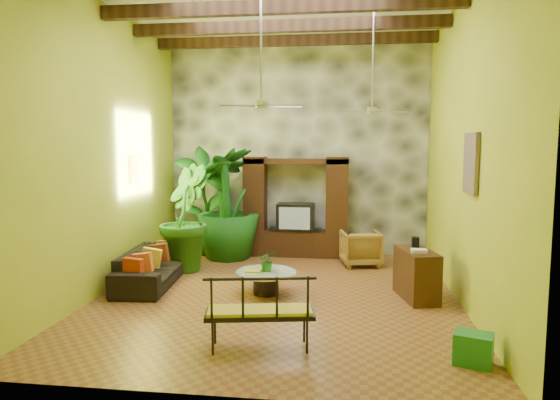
# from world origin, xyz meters

# --- Properties ---
(ground) EXTENTS (7.00, 7.00, 0.00)m
(ground) POSITION_xyz_m (0.00, 0.00, 0.00)
(ground) COLOR brown
(ground) RESTS_ON ground
(back_wall) EXTENTS (6.00, 0.02, 5.00)m
(back_wall) POSITION_xyz_m (0.00, 3.50, 2.50)
(back_wall) COLOR #A0B529
(back_wall) RESTS_ON ground
(left_wall) EXTENTS (0.02, 7.00, 5.00)m
(left_wall) POSITION_xyz_m (-3.00, 0.00, 2.50)
(left_wall) COLOR #A0B529
(left_wall) RESTS_ON ground
(right_wall) EXTENTS (0.02, 7.00, 5.00)m
(right_wall) POSITION_xyz_m (3.00, 0.00, 2.50)
(right_wall) COLOR #A0B529
(right_wall) RESTS_ON ground
(stone_accent_wall) EXTENTS (5.98, 0.10, 4.98)m
(stone_accent_wall) POSITION_xyz_m (0.00, 3.44, 2.50)
(stone_accent_wall) COLOR #393C40
(stone_accent_wall) RESTS_ON ground
(ceiling_beams) EXTENTS (5.95, 5.36, 0.22)m
(ceiling_beams) POSITION_xyz_m (0.00, 0.00, 4.78)
(ceiling_beams) COLOR #311D0F
(ceiling_beams) RESTS_ON ceiling
(entertainment_center) EXTENTS (2.40, 0.55, 2.30)m
(entertainment_center) POSITION_xyz_m (0.00, 3.14, 0.97)
(entertainment_center) COLOR black
(entertainment_center) RESTS_ON ground
(ceiling_fan_front) EXTENTS (1.28, 1.28, 1.86)m
(ceiling_fan_front) POSITION_xyz_m (-0.20, -0.40, 3.40)
(ceiling_fan_front) COLOR #ADADB2
(ceiling_fan_front) RESTS_ON ceiling
(ceiling_fan_back) EXTENTS (1.28, 1.28, 1.86)m
(ceiling_fan_back) POSITION_xyz_m (1.60, 1.20, 3.40)
(ceiling_fan_back) COLOR #ADADB2
(ceiling_fan_back) RESTS_ON ceiling
(wall_art_mask) EXTENTS (0.06, 0.32, 0.55)m
(wall_art_mask) POSITION_xyz_m (-2.96, 1.00, 2.10)
(wall_art_mask) COLOR gold
(wall_art_mask) RESTS_ON left_wall
(wall_art_painting) EXTENTS (0.06, 0.70, 0.90)m
(wall_art_painting) POSITION_xyz_m (2.96, -0.60, 2.30)
(wall_art_painting) COLOR navy
(wall_art_painting) RESTS_ON right_wall
(sofa) EXTENTS (1.03, 2.26, 0.64)m
(sofa) POSITION_xyz_m (-2.40, 0.40, 0.32)
(sofa) COLOR black
(sofa) RESTS_ON ground
(wicker_armchair) EXTENTS (0.93, 0.95, 0.74)m
(wicker_armchair) POSITION_xyz_m (1.48, 2.39, 0.37)
(wicker_armchair) COLOR #966036
(wicker_armchair) RESTS_ON ground
(tall_plant_a) EXTENTS (1.62, 1.51, 2.55)m
(tall_plant_a) POSITION_xyz_m (-2.12, 3.00, 1.27)
(tall_plant_a) COLOR #1B671F
(tall_plant_a) RESTS_ON ground
(tall_plant_b) EXTENTS (1.32, 1.46, 2.19)m
(tall_plant_b) POSITION_xyz_m (-2.17, 1.56, 1.09)
(tall_plant_b) COLOR #216219
(tall_plant_b) RESTS_ON ground
(tall_plant_c) EXTENTS (1.91, 1.91, 2.51)m
(tall_plant_c) POSITION_xyz_m (-1.50, 2.69, 1.26)
(tall_plant_c) COLOR #165518
(tall_plant_c) RESTS_ON ground
(coffee_table) EXTENTS (1.05, 1.05, 0.40)m
(coffee_table) POSITION_xyz_m (-0.21, 0.06, 0.26)
(coffee_table) COLOR black
(coffee_table) RESTS_ON ground
(centerpiece_plant) EXTENTS (0.37, 0.33, 0.36)m
(centerpiece_plant) POSITION_xyz_m (-0.19, 0.11, 0.58)
(centerpiece_plant) COLOR #1E5A17
(centerpiece_plant) RESTS_ON coffee_table
(yellow_tray) EXTENTS (0.26, 0.18, 0.03)m
(yellow_tray) POSITION_xyz_m (-0.42, -0.01, 0.41)
(yellow_tray) COLOR yellow
(yellow_tray) RESTS_ON coffee_table
(iron_bench) EXTENTS (1.43, 0.74, 0.57)m
(iron_bench) POSITION_xyz_m (0.08, -2.32, 0.55)
(iron_bench) COLOR black
(iron_bench) RESTS_ON ground
(side_console) EXTENTS (0.69, 1.11, 0.83)m
(side_console) POSITION_xyz_m (2.33, 0.14, 0.41)
(side_console) COLOR #3C2713
(side_console) RESTS_ON ground
(green_bin) EXTENTS (0.51, 0.45, 0.37)m
(green_bin) POSITION_xyz_m (2.65, -2.37, 0.19)
(green_bin) COLOR #1F752C
(green_bin) RESTS_ON ground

